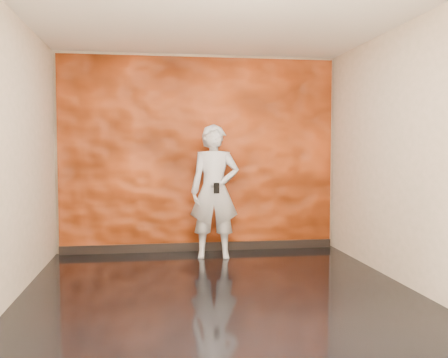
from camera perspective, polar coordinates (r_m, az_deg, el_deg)
The scene contains 5 objects.
room at distance 5.18m, azimuth -0.76°, elevation 2.77°, with size 4.02×4.02×2.81m.
feature_wall at distance 7.13m, azimuth -2.85°, elevation 2.79°, with size 3.90×0.06×2.75m, color #DE521D.
baseboard at distance 7.23m, azimuth -2.78°, elevation -7.73°, with size 3.90×0.04×0.12m, color black.
man at distance 6.68m, azimuth -1.09°, elevation -1.42°, with size 0.65×0.43×1.79m, color #9EA2AD.
phone at distance 6.42m, azimuth -0.86°, elevation -1.05°, with size 0.08×0.02×0.14m, color black.
Camera 1 is at (-0.68, -5.14, 1.46)m, focal length 40.00 mm.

